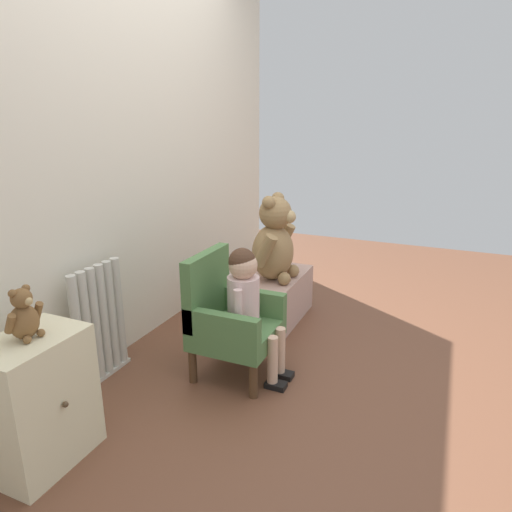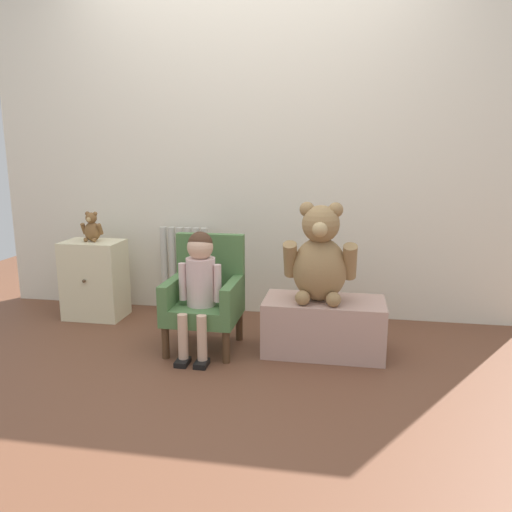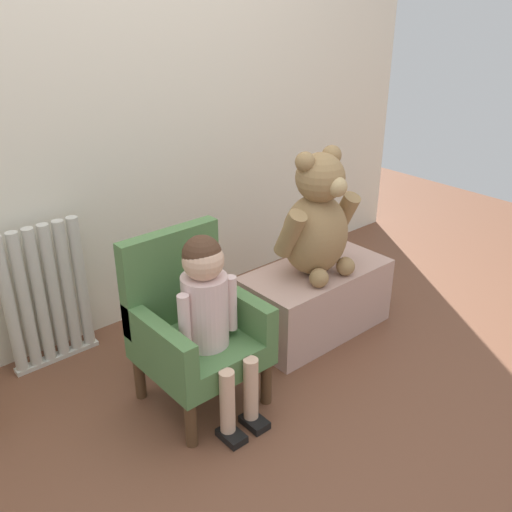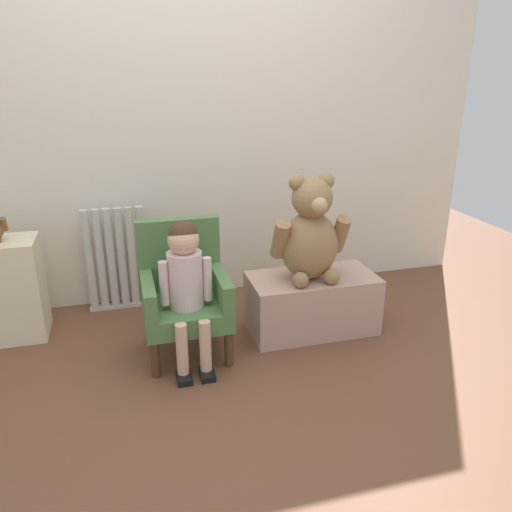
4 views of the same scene
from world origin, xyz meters
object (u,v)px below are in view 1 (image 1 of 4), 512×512
object	(u,v)px
child_armchair	(229,318)
low_bench	(273,299)
small_dresser	(38,401)
radiator	(100,324)
child_figure	(247,295)
large_teddy_bear	(274,243)
small_teddy_bear	(24,316)

from	to	relation	value
child_armchair	low_bench	xyz separation A→B (m)	(0.71, 0.02, -0.16)
small_dresser	low_bench	world-z (taller)	small_dresser
radiator	small_dresser	xyz separation A→B (m)	(-0.60, -0.21, -0.04)
child_figure	large_teddy_bear	xyz separation A→B (m)	(0.68, 0.12, 0.10)
small_dresser	radiator	bearing A→B (deg)	19.73
small_dresser	child_figure	distance (m)	1.07
low_bench	small_teddy_bear	xyz separation A→B (m)	(-1.63, 0.37, 0.48)
child_armchair	small_teddy_bear	bearing A→B (deg)	157.09
radiator	child_armchair	size ratio (longest dim) A/B	0.94
child_armchair	small_teddy_bear	world-z (taller)	small_teddy_bear
large_teddy_bear	radiator	bearing A→B (deg)	149.41
radiator	large_teddy_bear	xyz separation A→B (m)	(1.00, -0.59, 0.26)
radiator	small_teddy_bear	bearing A→B (deg)	-160.51
radiator	low_bench	xyz separation A→B (m)	(1.04, -0.58, -0.15)
child_armchair	small_teddy_bear	distance (m)	1.05
radiator	small_dresser	size ratio (longest dim) A/B	1.14
low_bench	small_teddy_bear	world-z (taller)	small_teddy_bear
small_teddy_bear	small_dresser	bearing A→B (deg)	-127.55
small_dresser	large_teddy_bear	bearing A→B (deg)	-13.33
child_figure	small_teddy_bear	xyz separation A→B (m)	(-0.92, 0.50, 0.18)
child_armchair	child_figure	size ratio (longest dim) A/B	0.93
child_figure	large_teddy_bear	bearing A→B (deg)	9.86
small_dresser	child_armchair	world-z (taller)	child_armchair
child_armchair	large_teddy_bear	bearing A→B (deg)	0.47
radiator	child_figure	xyz separation A→B (m)	(0.33, -0.71, 0.15)
radiator	child_armchair	distance (m)	0.68
low_bench	large_teddy_bear	world-z (taller)	large_teddy_bear
radiator	low_bench	size ratio (longest dim) A/B	0.90
radiator	low_bench	world-z (taller)	radiator
low_bench	small_teddy_bear	size ratio (longest dim) A/B	3.37
small_teddy_bear	low_bench	bearing A→B (deg)	-12.66
child_armchair	large_teddy_bear	world-z (taller)	large_teddy_bear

